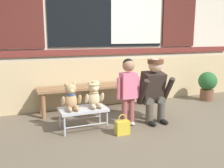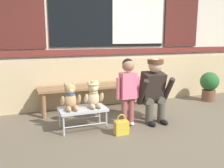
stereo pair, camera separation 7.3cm
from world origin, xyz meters
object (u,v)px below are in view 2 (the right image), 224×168
object	(u,v)px
handbag_on_ground	(121,127)
potted_plant	(209,85)
adult_crouching	(154,90)
small_display_bench	(83,110)
wooden_bench_long	(100,89)
teddy_bear_plain	(70,97)
teddy_bear_with_hat	(94,95)
child_standing	(128,85)

from	to	relation	value
handbag_on_ground	potted_plant	bearing A→B (deg)	22.68
adult_crouching	small_display_bench	bearing A→B (deg)	176.46
wooden_bench_long	handbag_on_ground	bearing A→B (deg)	-95.08
small_display_bench	teddy_bear_plain	xyz separation A→B (m)	(-0.16, 0.00, 0.20)
teddy_bear_plain	teddy_bear_with_hat	distance (m)	0.32
wooden_bench_long	child_standing	world-z (taller)	child_standing
small_display_bench	teddy_bear_with_hat	size ratio (longest dim) A/B	1.76
teddy_bear_with_hat	child_standing	bearing A→B (deg)	-10.33
wooden_bench_long	teddy_bear_plain	distance (m)	1.05
child_standing	potted_plant	bearing A→B (deg)	18.11
child_standing	small_display_bench	bearing A→B (deg)	172.43
small_display_bench	potted_plant	bearing A→B (deg)	12.36
teddy_bear_with_hat	potted_plant	distance (m)	2.62
wooden_bench_long	teddy_bear_with_hat	world-z (taller)	teddy_bear_with_hat
teddy_bear_plain	adult_crouching	world-z (taller)	adult_crouching
potted_plant	child_standing	bearing A→B (deg)	-161.89
teddy_bear_with_hat	handbag_on_ground	xyz separation A→B (m)	(0.26, -0.37, -0.38)
wooden_bench_long	teddy_bear_with_hat	distance (m)	0.88
handbag_on_ground	potted_plant	distance (m)	2.49
small_display_bench	handbag_on_ground	size ratio (longest dim) A/B	2.35
small_display_bench	teddy_bear_with_hat	distance (m)	0.26
adult_crouching	potted_plant	bearing A→B (deg)	21.80
teddy_bear_with_hat	potted_plant	xyz separation A→B (m)	(2.55, 0.59, -0.15)
handbag_on_ground	adult_crouching	bearing A→B (deg)	24.90
small_display_bench	handbag_on_ground	distance (m)	0.58
potted_plant	teddy_bear_with_hat	bearing A→B (deg)	-166.94
potted_plant	adult_crouching	bearing A→B (deg)	-158.20
teddy_bear_plain	teddy_bear_with_hat	world-z (taller)	same
small_display_bench	child_standing	world-z (taller)	child_standing
teddy_bear_plain	small_display_bench	bearing A→B (deg)	-0.51
child_standing	potted_plant	xyz separation A→B (m)	(2.07, 0.68, -0.27)
wooden_bench_long	teddy_bear_with_hat	bearing A→B (deg)	-114.51
teddy_bear_with_hat	adult_crouching	bearing A→B (deg)	-4.30
wooden_bench_long	child_standing	size ratio (longest dim) A/B	2.19
small_display_bench	teddy_bear_plain	distance (m)	0.25
child_standing	handbag_on_ground	xyz separation A→B (m)	(-0.22, -0.28, -0.50)
teddy_bear_plain	adult_crouching	size ratio (longest dim) A/B	0.38
small_display_bench	teddy_bear_with_hat	bearing A→B (deg)	0.77
child_standing	handbag_on_ground	world-z (taller)	child_standing
wooden_bench_long	potted_plant	xyz separation A→B (m)	(2.19, -0.20, -0.05)
small_display_bench	adult_crouching	bearing A→B (deg)	-3.54
teddy_bear_plain	potted_plant	distance (m)	2.93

